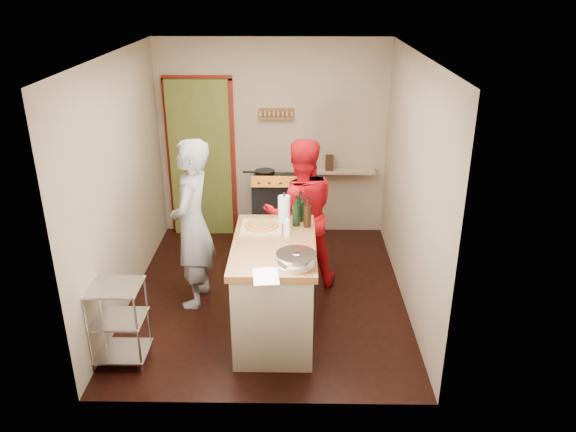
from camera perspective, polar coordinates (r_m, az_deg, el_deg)
The scene contains 10 objects.
floor at distance 6.35m, azimuth -2.07°, elevation -7.91°, with size 3.50×3.50×0.00m, color black.
back_wall at distance 7.59m, azimuth -6.41°, elevation 6.59°, with size 3.00×0.44×2.60m.
left_wall at distance 6.06m, azimuth -16.59°, elevation 3.12°, with size 0.04×3.50×2.60m, color gray.
right_wall at distance 5.90m, azimuth 12.47°, elevation 3.04°, with size 0.04×3.50×2.60m, color gray.
ceiling at distance 5.48m, azimuth -2.47°, elevation 16.16°, with size 3.00×3.50×0.02m, color white.
stove at distance 7.42m, azimuth -1.22°, elevation 0.76°, with size 0.60×0.63×1.00m.
wire_shelving at distance 5.34m, azimuth -16.87°, elevation -10.09°, with size 0.48×0.40×0.80m.
island at distance 5.46m, azimuth -1.34°, elevation -7.18°, with size 0.78×1.46×1.30m.
person_stripe at distance 5.90m, azimuth -9.69°, elevation -0.86°, with size 0.66×0.44×1.82m, color #9E9EA3.
person_red at distance 6.21m, azimuth 1.27°, elevation 0.22°, with size 0.83×0.65×1.72m, color #BA0C15.
Camera 1 is at (0.31, -5.43, 3.27)m, focal length 35.00 mm.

